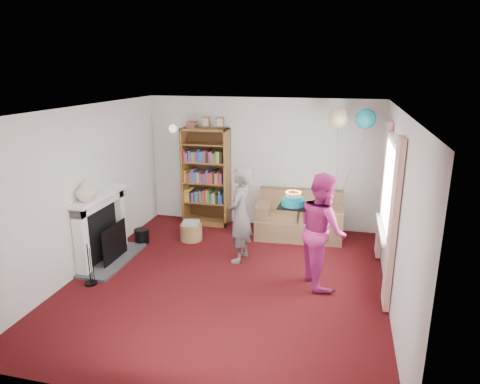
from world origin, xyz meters
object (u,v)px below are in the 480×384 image
(person_striped, at_px, (240,215))
(bookcase, at_px, (206,177))
(sofa, at_px, (299,219))
(birthday_cake, at_px, (293,202))
(person_magenta, at_px, (322,230))

(person_striped, bearing_deg, bookcase, -140.45)
(bookcase, height_order, sofa, bookcase)
(bookcase, relative_size, person_striped, 1.37)
(person_striped, xyz_separation_m, birthday_cake, (0.89, -0.45, 0.42))
(sofa, xyz_separation_m, person_magenta, (0.50, -1.78, 0.51))
(person_magenta, relative_size, birthday_cake, 4.15)
(bookcase, xyz_separation_m, person_magenta, (2.38, -2.02, -0.12))
(person_striped, relative_size, birthday_cake, 3.93)
(person_magenta, bearing_deg, person_striped, 46.47)
(bookcase, xyz_separation_m, sofa, (1.88, -0.24, -0.63))
(person_magenta, height_order, birthday_cake, person_magenta)
(sofa, bearing_deg, person_magenta, -78.05)
(person_magenta, bearing_deg, sofa, -8.25)
(bookcase, relative_size, person_magenta, 1.29)
(person_magenta, xyz_separation_m, birthday_cake, (-0.43, 0.01, 0.37))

